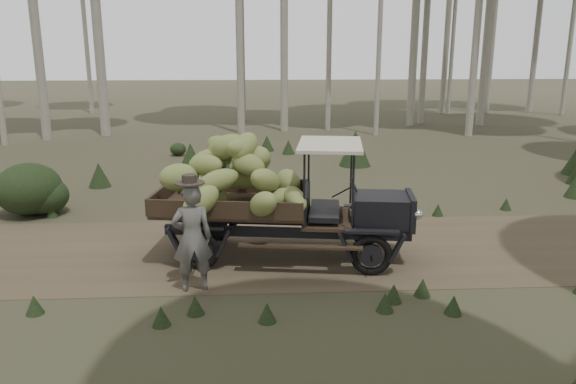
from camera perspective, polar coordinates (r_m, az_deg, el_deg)
name	(u,v)px	position (r m, az deg, el deg)	size (l,w,h in m)	color
ground	(262,251)	(11.03, -2.66, -5.98)	(120.00, 120.00, 0.00)	#473D2B
dirt_track	(262,251)	(11.03, -2.66, -5.96)	(70.00, 4.00, 0.01)	brown
banana_truck	(259,187)	(10.32, -2.92, 0.48)	(4.96, 2.55, 2.44)	black
farmer	(192,237)	(9.13, -9.72, -4.50)	(0.73, 0.57, 1.93)	#5A5852
undergrowth	(177,230)	(10.69, -11.17, -3.82)	(23.76, 21.59, 1.37)	#233319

